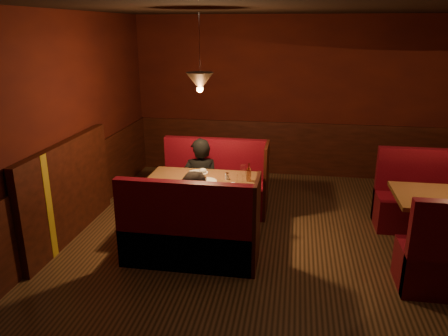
% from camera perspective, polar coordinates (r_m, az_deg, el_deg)
% --- Properties ---
extents(room, '(6.02, 7.02, 2.92)m').
position_cam_1_polar(room, '(4.87, 6.09, -1.81)').
color(room, '#372514').
rests_on(room, ground).
extents(main_table, '(1.45, 0.88, 1.02)m').
position_cam_1_polar(main_table, '(5.81, -2.76, -3.14)').
color(main_table, '#593617').
rests_on(main_table, ground).
extents(main_bench_far, '(1.60, 0.57, 1.09)m').
position_cam_1_polar(main_bench_far, '(6.65, -1.12, -2.66)').
color(main_bench_far, '#510510').
rests_on(main_bench_far, ground).
extents(main_bench_near, '(1.60, 0.57, 1.09)m').
position_cam_1_polar(main_bench_near, '(5.17, -4.49, -9.03)').
color(main_bench_near, '#510510').
rests_on(main_bench_near, ground).
extents(second_bench_far, '(1.54, 0.58, 1.10)m').
position_cam_1_polar(second_bench_far, '(6.72, 25.71, -4.27)').
color(second_bench_far, '#510510').
rests_on(second_bench_far, ground).
extents(diner_a, '(0.62, 0.47, 1.53)m').
position_cam_1_polar(diner_a, '(6.33, -3.11, 0.27)').
color(diner_a, black).
rests_on(diner_a, ground).
extents(diner_b, '(0.77, 0.63, 1.45)m').
position_cam_1_polar(diner_b, '(5.13, -3.46, -4.60)').
color(diner_b, '#392F2C').
rests_on(diner_b, ground).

